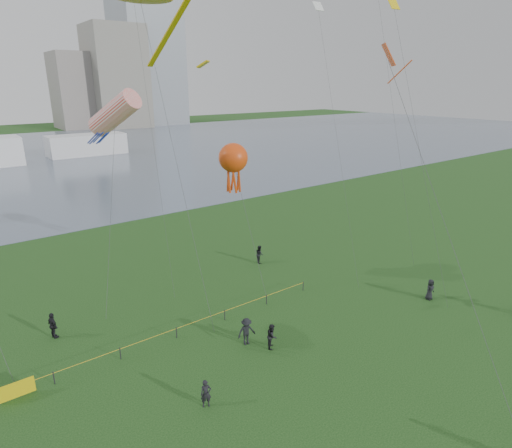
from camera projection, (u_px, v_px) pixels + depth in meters
ground_plane at (365, 407)px, 23.51m from camera, size 400.00×400.00×0.00m
lake at (24, 159)px, 99.40m from camera, size 400.00×120.00×0.08m
building_mid at (116, 77)px, 166.72m from camera, size 20.00×20.00×38.00m
building_low at (77, 91)px, 164.87m from camera, size 16.00×18.00×28.00m
pavilion_right at (87, 145)px, 105.09m from camera, size 18.00×7.00×5.00m
fence at (86, 364)px, 26.25m from camera, size 24.07×0.07×1.05m
spectator_a at (272, 336)px, 28.62m from camera, size 1.05×1.06×1.73m
spectator_b at (246, 331)px, 28.92m from camera, size 1.37×0.93×1.96m
spectator_c at (53, 326)px, 29.64m from camera, size 0.74×1.21×1.93m
spectator_d at (430, 289)px, 35.02m from camera, size 0.87×0.57×1.75m
spectator_f at (206, 394)px, 23.37m from camera, size 0.69×0.57×1.63m
spectator_g at (260, 254)px, 42.21m from camera, size 0.94×1.05×1.79m
kite_windsock at (115, 113)px, 32.26m from camera, size 5.24×6.00×16.65m
kite_octopus at (233, 158)px, 35.46m from camera, size 2.44×5.51×12.29m
kite_delta at (395, 72)px, 25.54m from camera, size 2.92×12.41×19.24m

